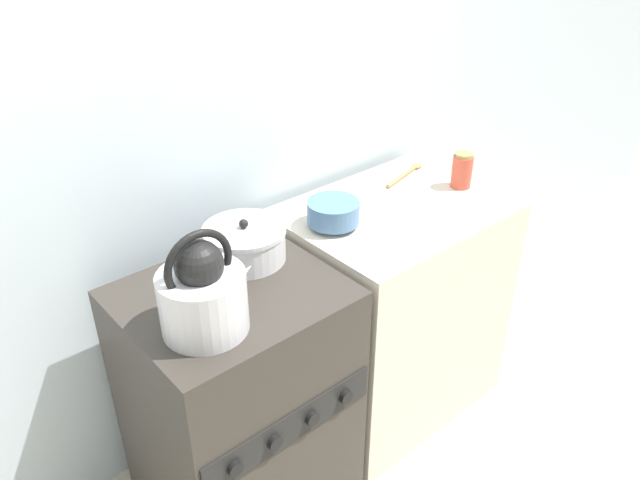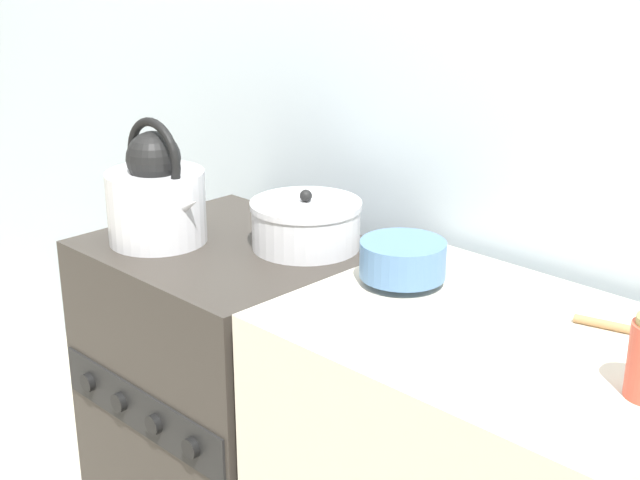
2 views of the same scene
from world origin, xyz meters
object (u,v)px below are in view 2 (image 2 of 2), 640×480
at_px(stove, 234,408).
at_px(enamel_bowl, 403,260).
at_px(kettle, 156,196).
at_px(cooking_pot, 306,224).

distance_m(stove, enamel_bowl, 0.67).
distance_m(kettle, cooking_pot, 0.35).
distance_m(cooking_pot, enamel_bowl, 0.32).
height_order(stove, enamel_bowl, enamel_bowl).
bearing_deg(enamel_bowl, stove, -170.83).
bearing_deg(kettle, cooking_pot, 38.03).
bearing_deg(kettle, enamel_bowl, 15.90).
xyz_separation_m(stove, enamel_bowl, (0.45, 0.07, 0.49)).
relative_size(kettle, enamel_bowl, 1.68).
xyz_separation_m(kettle, enamel_bowl, (0.59, 0.17, -0.04)).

